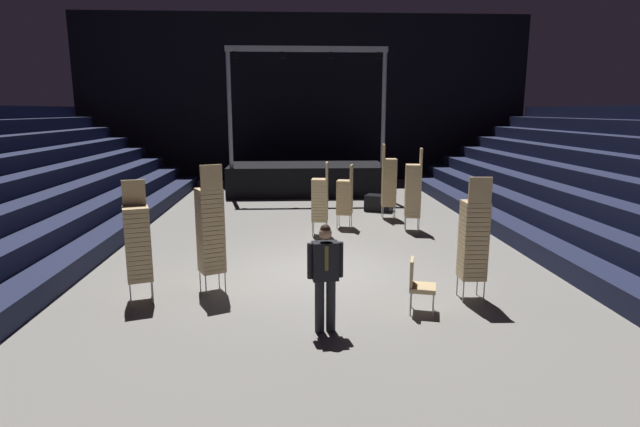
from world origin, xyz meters
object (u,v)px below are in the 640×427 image
(chair_stack_front_right, at_px, (413,190))
(chair_stack_mid_centre, at_px, (345,196))
(chair_stack_mid_right, at_px, (210,229))
(equipment_road_case, at_px, (379,203))
(loose_chair_near_man, at_px, (419,282))
(chair_stack_rear_left, at_px, (474,239))
(chair_stack_rear_right, at_px, (320,199))
(man_with_tie, at_px, (325,272))
(stage_riser, at_px, (307,176))
(chair_stack_mid_left, at_px, (389,182))
(chair_stack_front_left, at_px, (138,242))

(chair_stack_front_right, height_order, chair_stack_mid_centre, chair_stack_front_right)
(chair_stack_mid_right, distance_m, equipment_road_case, 9.09)
(chair_stack_front_right, height_order, loose_chair_near_man, chair_stack_front_right)
(chair_stack_rear_left, distance_m, equipment_road_case, 8.53)
(chair_stack_mid_right, distance_m, chair_stack_rear_right, 5.00)
(chair_stack_front_right, bearing_deg, man_with_tie, 165.07)
(chair_stack_mid_centre, distance_m, chair_stack_rear_left, 6.25)
(man_with_tie, distance_m, equipment_road_case, 10.09)
(man_with_tie, bearing_deg, chair_stack_rear_left, -161.71)
(loose_chair_near_man, bearing_deg, chair_stack_mid_centre, -159.23)
(chair_stack_rear_left, bearing_deg, chair_stack_mid_right, 173.54)
(stage_riser, height_order, loose_chair_near_man, stage_riser)
(chair_stack_mid_left, distance_m, equipment_road_case, 1.53)
(chair_stack_front_left, xyz_separation_m, chair_stack_mid_left, (5.88, 7.03, 0.08))
(man_with_tie, distance_m, chair_stack_front_right, 7.40)
(chair_stack_rear_right, height_order, loose_chair_near_man, chair_stack_rear_right)
(loose_chair_near_man, bearing_deg, chair_stack_rear_left, 132.03)
(chair_stack_front_left, xyz_separation_m, equipment_road_case, (5.78, 8.24, -0.83))
(chair_stack_front_left, xyz_separation_m, loose_chair_near_man, (4.95, -0.80, -0.58))
(chair_stack_mid_centre, distance_m, loose_chair_near_man, 6.61)
(man_with_tie, distance_m, loose_chair_near_man, 1.86)
(stage_riser, height_order, chair_stack_mid_centre, stage_riser)
(chair_stack_front_left, distance_m, chair_stack_mid_right, 1.32)
(equipment_road_case, bearing_deg, chair_stack_front_left, -125.03)
(chair_stack_rear_left, relative_size, chair_stack_rear_right, 1.12)
(chair_stack_mid_left, height_order, chair_stack_rear_right, chair_stack_mid_left)
(man_with_tie, relative_size, chair_stack_mid_left, 0.73)
(chair_stack_front_right, relative_size, chair_stack_rear_right, 1.17)
(man_with_tie, xyz_separation_m, chair_stack_front_left, (-3.30, 1.51, 0.12))
(stage_riser, relative_size, loose_chair_near_man, 6.84)
(chair_stack_mid_centre, bearing_deg, stage_riser, 22.31)
(chair_stack_mid_centre, height_order, chair_stack_rear_right, chair_stack_rear_right)
(chair_stack_front_left, bearing_deg, man_with_tie, 136.53)
(stage_riser, height_order, equipment_road_case, stage_riser)
(man_with_tie, xyz_separation_m, loose_chair_near_man, (1.66, 0.71, -0.45))
(chair_stack_rear_right, xyz_separation_m, equipment_road_case, (2.23, 3.39, -0.75))
(chair_stack_front_left, relative_size, chair_stack_rear_left, 0.96)
(chair_stack_rear_right, bearing_deg, chair_stack_mid_centre, -33.55)
(chair_stack_rear_right, bearing_deg, chair_stack_front_left, 150.95)
(stage_riser, bearing_deg, equipment_road_case, -60.81)
(chair_stack_front_left, bearing_deg, chair_stack_mid_left, -148.81)
(chair_stack_front_left, bearing_deg, chair_stack_front_right, -158.80)
(chair_stack_rear_left, bearing_deg, stage_riser, 103.20)
(chair_stack_front_right, bearing_deg, stage_riser, 30.29)
(chair_stack_mid_right, bearing_deg, chair_stack_rear_left, -33.88)
(chair_stack_mid_right, relative_size, chair_stack_rear_left, 1.07)
(man_with_tie, bearing_deg, chair_stack_front_left, -30.93)
(chair_stack_mid_left, height_order, equipment_road_case, chair_stack_mid_left)
(man_with_tie, distance_m, chair_stack_mid_right, 2.83)
(stage_riser, distance_m, chair_stack_front_right, 7.83)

